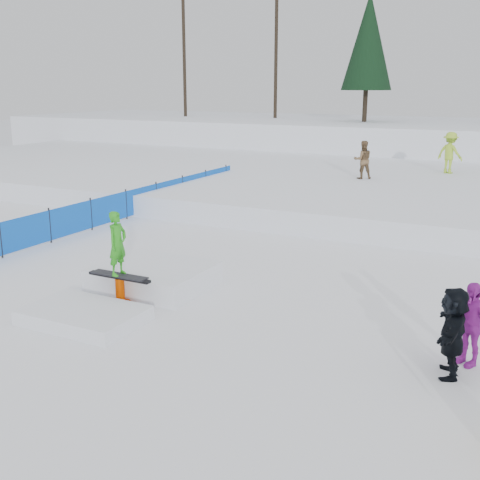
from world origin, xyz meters
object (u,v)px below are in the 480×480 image
at_px(walker_ygreen, 450,153).
at_px(jib_rail_feature, 136,284).
at_px(spectator_dark, 452,332).
at_px(safety_fence, 126,204).
at_px(spectator_purple, 470,324).
at_px(walker_olive, 363,160).

height_order(walker_ygreen, jib_rail_feature, walker_ygreen).
height_order(spectator_dark, jib_rail_feature, jib_rail_feature).
height_order(safety_fence, spectator_purple, spectator_purple).
xyz_separation_m(walker_ygreen, jib_rail_feature, (-4.13, -18.24, -1.43)).
distance_m(walker_olive, jib_rail_feature, 14.91).
distance_m(safety_fence, walker_olive, 10.48).
height_order(safety_fence, spectator_dark, spectator_dark).
relative_size(safety_fence, jib_rail_feature, 3.64).
relative_size(walker_olive, spectator_dark, 1.04).
height_order(walker_olive, walker_ygreen, walker_ygreen).
bearing_deg(spectator_purple, walker_olive, 146.37).
relative_size(walker_olive, spectator_purple, 1.08).
height_order(walker_olive, spectator_purple, walker_olive).
bearing_deg(spectator_purple, safety_fence, -174.32).
distance_m(spectator_purple, spectator_dark, 0.63).
xyz_separation_m(walker_olive, spectator_dark, (6.01, -15.59, -0.83)).
xyz_separation_m(walker_olive, spectator_purple, (6.23, -15.00, -0.86)).
distance_m(safety_fence, spectator_purple, 14.26).
relative_size(spectator_purple, spectator_dark, 0.96).
height_order(safety_fence, jib_rail_feature, jib_rail_feature).
height_order(safety_fence, walker_olive, walker_olive).
relative_size(spectator_purple, jib_rail_feature, 0.34).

